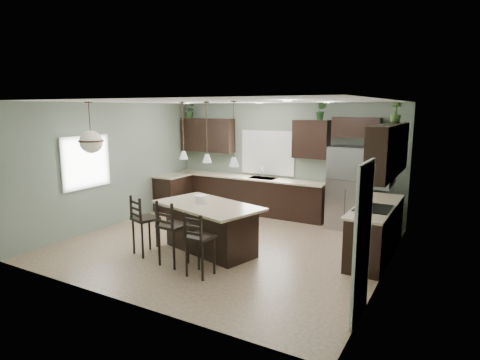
% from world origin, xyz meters
% --- Properties ---
extents(ground, '(6.00, 6.00, 0.00)m').
position_xyz_m(ground, '(0.00, 0.00, 0.00)').
color(ground, '#9E8466').
rests_on(ground, ground).
extents(pantry_door, '(0.04, 0.82, 2.04)m').
position_xyz_m(pantry_door, '(2.98, -1.55, 1.02)').
color(pantry_door, white).
rests_on(pantry_door, ground).
extents(window_back, '(1.35, 0.02, 1.00)m').
position_xyz_m(window_back, '(-0.40, 2.73, 1.55)').
color(window_back, white).
rests_on(window_back, room_shell).
extents(window_left, '(0.02, 1.10, 1.00)m').
position_xyz_m(window_left, '(-2.98, -0.80, 1.55)').
color(window_left, white).
rests_on(window_left, room_shell).
extents(left_return_cabs, '(0.60, 0.90, 0.90)m').
position_xyz_m(left_return_cabs, '(-2.70, 1.70, 0.45)').
color(left_return_cabs, black).
rests_on(left_return_cabs, ground).
extents(left_return_countertop, '(0.66, 0.96, 0.04)m').
position_xyz_m(left_return_countertop, '(-2.68, 1.70, 0.92)').
color(left_return_countertop, beige).
rests_on(left_return_countertop, left_return_cabs).
extents(back_lower_cabs, '(4.20, 0.60, 0.90)m').
position_xyz_m(back_lower_cabs, '(-0.85, 2.45, 0.45)').
color(back_lower_cabs, black).
rests_on(back_lower_cabs, ground).
extents(back_countertop, '(4.20, 0.66, 0.04)m').
position_xyz_m(back_countertop, '(-0.85, 2.43, 0.92)').
color(back_countertop, beige).
rests_on(back_countertop, back_lower_cabs).
extents(sink_inset, '(0.70, 0.45, 0.01)m').
position_xyz_m(sink_inset, '(-0.40, 2.43, 0.94)').
color(sink_inset, gray).
rests_on(sink_inset, back_countertop).
extents(faucet, '(0.02, 0.02, 0.28)m').
position_xyz_m(faucet, '(-0.40, 2.40, 1.08)').
color(faucet, silver).
rests_on(faucet, back_countertop).
extents(back_upper_left, '(1.55, 0.34, 0.90)m').
position_xyz_m(back_upper_left, '(-2.15, 2.58, 1.95)').
color(back_upper_left, black).
rests_on(back_upper_left, room_shell).
extents(back_upper_right, '(0.85, 0.34, 0.90)m').
position_xyz_m(back_upper_right, '(0.80, 2.58, 1.95)').
color(back_upper_right, black).
rests_on(back_upper_right, room_shell).
extents(fridge_header, '(1.05, 0.34, 0.45)m').
position_xyz_m(fridge_header, '(1.85, 2.58, 2.25)').
color(fridge_header, black).
rests_on(fridge_header, room_shell).
extents(right_lower_cabs, '(0.60, 2.35, 0.90)m').
position_xyz_m(right_lower_cabs, '(2.70, 0.87, 0.45)').
color(right_lower_cabs, black).
rests_on(right_lower_cabs, ground).
extents(right_countertop, '(0.66, 2.35, 0.04)m').
position_xyz_m(right_countertop, '(2.68, 0.87, 0.92)').
color(right_countertop, beige).
rests_on(right_countertop, right_lower_cabs).
extents(cooktop, '(0.58, 0.75, 0.02)m').
position_xyz_m(cooktop, '(2.68, 0.60, 0.94)').
color(cooktop, black).
rests_on(cooktop, right_countertop).
extents(wall_oven_front, '(0.01, 0.72, 0.60)m').
position_xyz_m(wall_oven_front, '(2.40, 0.60, 0.45)').
color(wall_oven_front, gray).
rests_on(wall_oven_front, right_lower_cabs).
extents(right_upper_cabs, '(0.34, 2.35, 0.90)m').
position_xyz_m(right_upper_cabs, '(2.83, 0.87, 1.95)').
color(right_upper_cabs, black).
rests_on(right_upper_cabs, room_shell).
extents(microwave, '(0.40, 0.75, 0.40)m').
position_xyz_m(microwave, '(2.78, 0.60, 1.55)').
color(microwave, gray).
rests_on(microwave, right_upper_cabs).
extents(refrigerator, '(0.90, 0.74, 1.85)m').
position_xyz_m(refrigerator, '(1.83, 2.33, 0.93)').
color(refrigerator, '#9A99A2').
rests_on(refrigerator, ground).
extents(kitchen_island, '(2.23, 1.64, 0.92)m').
position_xyz_m(kitchen_island, '(-0.06, -0.53, 0.46)').
color(kitchen_island, black).
rests_on(kitchen_island, ground).
extents(serving_dish, '(0.24, 0.24, 0.14)m').
position_xyz_m(serving_dish, '(-0.25, -0.48, 0.99)').
color(serving_dish, white).
rests_on(serving_dish, kitchen_island).
extents(bar_stool_left, '(0.52, 0.52, 1.12)m').
position_xyz_m(bar_stool_left, '(-1.00, -1.18, 0.56)').
color(bar_stool_left, black).
rests_on(bar_stool_left, ground).
extents(bar_stool_center, '(0.46, 0.46, 1.15)m').
position_xyz_m(bar_stool_center, '(-0.23, -1.33, 0.58)').
color(bar_stool_center, black).
rests_on(bar_stool_center, ground).
extents(bar_stool_right, '(0.41, 0.41, 1.07)m').
position_xyz_m(bar_stool_right, '(0.43, -1.48, 0.54)').
color(bar_stool_right, black).
rests_on(bar_stool_right, ground).
extents(pendant_left, '(0.17, 0.17, 1.10)m').
position_xyz_m(pendant_left, '(-0.73, -0.34, 2.25)').
color(pendant_left, white).
rests_on(pendant_left, room_shell).
extents(pendant_center, '(0.17, 0.17, 1.10)m').
position_xyz_m(pendant_center, '(-0.06, -0.53, 2.25)').
color(pendant_center, silver).
rests_on(pendant_center, room_shell).
extents(pendant_right, '(0.17, 0.17, 1.10)m').
position_xyz_m(pendant_right, '(0.62, -0.72, 2.25)').
color(pendant_right, white).
rests_on(pendant_right, room_shell).
extents(chandelier, '(0.46, 0.46, 0.96)m').
position_xyz_m(chandelier, '(-2.14, -1.33, 2.32)').
color(chandelier, beige).
rests_on(chandelier, room_shell).
extents(plant_back_left, '(0.43, 0.40, 0.37)m').
position_xyz_m(plant_back_left, '(-2.71, 2.55, 2.59)').
color(plant_back_left, '#294F22').
rests_on(plant_back_left, back_upper_left).
extents(plant_back_right, '(0.25, 0.21, 0.44)m').
position_xyz_m(plant_back_right, '(1.03, 2.55, 2.62)').
color(plant_back_right, '#22481F').
rests_on(plant_back_right, back_upper_right).
extents(plant_right_wall, '(0.25, 0.25, 0.39)m').
position_xyz_m(plant_right_wall, '(2.80, 1.58, 2.60)').
color(plant_right_wall, '#375927').
rests_on(plant_right_wall, right_upper_cabs).
extents(room_shell, '(6.00, 6.00, 6.00)m').
position_xyz_m(room_shell, '(0.00, 0.00, 1.70)').
color(room_shell, gray).
rests_on(room_shell, ground).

